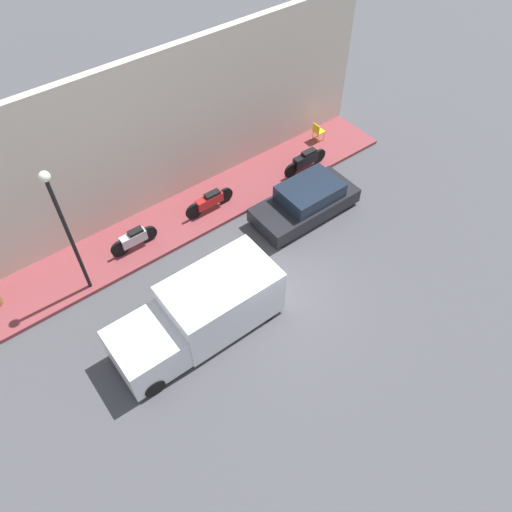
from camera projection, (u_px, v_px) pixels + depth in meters
The scene contains 10 objects.
ground_plane at pixel (264, 300), 16.52m from camera, with size 60.00×60.00×0.00m, color #47474C.
sidewalk at pixel (186, 216), 18.93m from camera, with size 2.38×18.18×0.15m.
building_facade at pixel (157, 136), 17.40m from camera, with size 0.30×18.18×5.95m.
parked_car at pixel (306, 201), 18.66m from camera, with size 1.81×4.09×1.32m.
delivery_van at pixel (199, 313), 14.97m from camera, with size 2.03×5.28×1.98m.
motorcycle_red at pixel (210, 201), 18.71m from camera, with size 0.30×2.07×0.79m.
scooter_silver at pixel (134, 239), 17.46m from camera, with size 0.30×1.78×0.81m.
motorcycle_black at pixel (306, 160), 20.24m from camera, with size 0.30×2.13×0.85m.
streetlamp at pixel (63, 221), 14.33m from camera, with size 0.32×0.32×4.92m.
cafe_chair at pixel (318, 131), 21.50m from camera, with size 0.40×0.40×0.82m.
Camera 1 is at (-7.45, 6.01, 13.54)m, focal length 35.00 mm.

